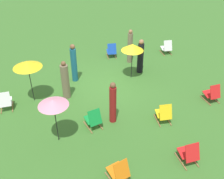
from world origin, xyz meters
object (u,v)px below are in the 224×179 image
Objects in this scene: deckchair_0 at (93,119)px; deckchair_8 at (112,51)px; deckchair_3 at (212,94)px; person_3 at (130,47)px; person_4 at (65,81)px; deckchair_6 at (5,101)px; deckchair_5 at (189,153)px; deckchair_9 at (119,171)px; deckchair_7 at (167,48)px; umbrella_1 at (132,47)px; person_2 at (140,57)px; umbrella_0 at (27,64)px; person_1 at (113,103)px; umbrella_2 at (53,103)px; deckchair_2 at (164,114)px; person_0 at (74,63)px.

deckchair_0 and deckchair_8 have the same top height.
person_3 is (2.09, -4.46, 0.52)m from deckchair_3.
deckchair_8 is 0.47× the size of person_4.
deckchair_6 is 1.00× the size of deckchair_8.
deckchair_5 is 0.45× the size of person_3.
deckchair_0 is 1.01× the size of deckchair_3.
person_3 is (-3.15, -4.60, 0.52)m from deckchair_0.
deckchair_9 is at bearing -166.97° from person_4.
deckchair_7 is at bearing -95.80° from deckchair_3.
deckchair_5 and deckchair_9 have the same top height.
deckchair_7 is at bearing -50.29° from person_3.
umbrella_1 is 1.08m from person_2.
person_3 is (-0.75, 0.89, 0.52)m from deckchair_8.
person_1 is at bearing 141.05° from umbrella_0.
deckchair_3 is at bearing 125.60° from deckchair_8.
deckchair_9 is at bearing 124.11° from umbrella_2.
deckchair_2 and deckchair_8 have the same top height.
person_4 is (5.89, -2.12, 0.45)m from deckchair_3.
deckchair_8 is at bearing -148.73° from deckchair_6.
umbrella_2 reaches higher than deckchair_2.
person_2 is (-0.87, 2.07, 0.48)m from deckchair_8.
person_0 is 1.44m from person_4.
deckchair_9 is at bearing 125.56° from deckchair_6.
deckchair_7 is 0.47× the size of person_2.
umbrella_1 is 3.50m from person_1.
deckchair_0 is 0.45× the size of person_0.
deckchair_6 is 0.47× the size of person_2.
umbrella_0 is (2.06, -2.43, 1.39)m from deckchair_0.
deckchair_2 is 3.70m from umbrella_1.
person_4 is at bearing -177.17° from deckchair_6.
person_0 reaches higher than deckchair_8.
person_3 is (-4.51, -4.92, -0.76)m from umbrella_2.
deckchair_7 is (-3.05, -7.52, 0.00)m from deckchair_5.
deckchair_2 is at bearing 90.25° from umbrella_1.
deckchair_5 is at bearing 132.55° from umbrella_0.
umbrella_2 is at bearing 39.64° from umbrella_1.
deckchair_8 is 0.48× the size of person_1.
deckchair_5 is 8.12m from deckchair_7.
umbrella_2 is 0.95× the size of person_3.
deckchair_5 is 0.47× the size of umbrella_1.
deckchair_9 is at bearing 0.29° from deckchair_5.
deckchair_0 is at bearing -0.46° from deckchair_3.
umbrella_0 is 1.07× the size of person_2.
person_3 is at bearing -157.31° from umbrella_0.
deckchair_7 is at bearing -142.58° from umbrella_2.
person_0 is (-2.01, -1.14, -0.84)m from umbrella_0.
deckchair_3 is 0.97× the size of deckchair_9.
deckchair_7 is 0.44× the size of umbrella_0.
deckchair_9 is 0.49× the size of person_4.
deckchair_7 is at bearing -112.02° from deckchair_5.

